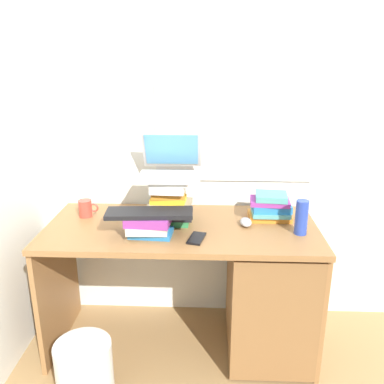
# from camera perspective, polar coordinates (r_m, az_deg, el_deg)

# --- Properties ---
(ground_plane) EXTENTS (6.00, 6.00, 0.00)m
(ground_plane) POSITION_cam_1_polar(r_m,az_deg,el_deg) (2.50, -1.35, -20.23)
(ground_plane) COLOR #9E7A4C
(wall_back) EXTENTS (6.00, 0.06, 2.60)m
(wall_back) POSITION_cam_1_polar(r_m,az_deg,el_deg) (2.33, -0.93, 11.95)
(wall_back) COLOR silver
(wall_back) RESTS_ON ground
(desk) EXTENTS (1.41, 0.64, 0.73)m
(desk) POSITION_cam_1_polar(r_m,az_deg,el_deg) (2.26, 7.85, -12.79)
(desk) COLOR olive
(desk) RESTS_ON ground
(book_stack_tall) EXTENTS (0.24, 0.19, 0.24)m
(book_stack_tall) POSITION_cam_1_polar(r_m,az_deg,el_deg) (2.14, -3.23, -1.26)
(book_stack_tall) COLOR #338C4C
(book_stack_tall) RESTS_ON desk
(book_stack_keyboard_riser) EXTENTS (0.23, 0.16, 0.10)m
(book_stack_keyboard_riser) POSITION_cam_1_polar(r_m,az_deg,el_deg) (2.00, -6.09, -4.68)
(book_stack_keyboard_riser) COLOR #2672B2
(book_stack_keyboard_riser) RESTS_ON desk
(book_stack_side) EXTENTS (0.23, 0.17, 0.15)m
(book_stack_side) POSITION_cam_1_polar(r_m,az_deg,el_deg) (2.22, 10.95, -2.12)
(book_stack_side) COLOR orange
(book_stack_side) RESTS_ON desk
(laptop) EXTENTS (0.32, 0.32, 0.22)m
(laptop) POSITION_cam_1_polar(r_m,az_deg,el_deg) (2.15, -3.08, 3.76)
(laptop) COLOR #B7BABF
(laptop) RESTS_ON book_stack_tall
(keyboard) EXTENTS (0.43, 0.17, 0.02)m
(keyboard) POSITION_cam_1_polar(r_m,az_deg,el_deg) (1.99, -6.02, -2.95)
(keyboard) COLOR black
(keyboard) RESTS_ON book_stack_keyboard_riser
(computer_mouse) EXTENTS (0.06, 0.10, 0.04)m
(computer_mouse) POSITION_cam_1_polar(r_m,az_deg,el_deg) (2.14, 7.57, -4.21)
(computer_mouse) COLOR #A5A8AD
(computer_mouse) RESTS_ON desk
(mug) EXTENTS (0.11, 0.07, 0.09)m
(mug) POSITION_cam_1_polar(r_m,az_deg,el_deg) (2.30, -14.69, -2.23)
(mug) COLOR #B23F33
(mug) RESTS_ON desk
(water_bottle) EXTENTS (0.06, 0.06, 0.17)m
(water_bottle) POSITION_cam_1_polar(r_m,az_deg,el_deg) (2.07, 15.12, -3.46)
(water_bottle) COLOR #263FA5
(water_bottle) RESTS_ON desk
(cell_phone) EXTENTS (0.09, 0.15, 0.01)m
(cell_phone) POSITION_cam_1_polar(r_m,az_deg,el_deg) (1.97, 0.65, -6.51)
(cell_phone) COLOR black
(cell_phone) RESTS_ON desk
(wastebasket) EXTENTS (0.27, 0.27, 0.30)m
(wastebasket) POSITION_cam_1_polar(r_m,az_deg,el_deg) (2.16, -14.83, -23.20)
(wastebasket) COLOR silver
(wastebasket) RESTS_ON ground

